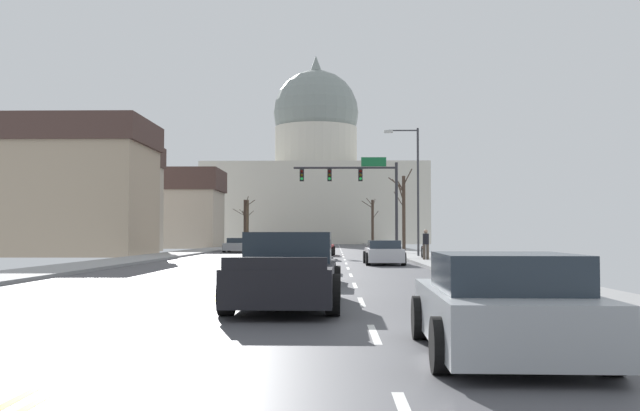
% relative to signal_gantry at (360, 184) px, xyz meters
% --- Properties ---
extents(ground, '(20.00, 180.00, 0.20)m').
position_rel_signal_gantry_xyz_m(ground, '(-4.84, -13.54, -5.32)').
color(ground, '#49494E').
extents(signal_gantry, '(7.91, 0.41, 7.20)m').
position_rel_signal_gantry_xyz_m(signal_gantry, '(0.00, 0.00, 0.00)').
color(signal_gantry, '#28282D').
rests_on(signal_gantry, ground).
extents(street_lamp_right, '(2.21, 0.24, 8.12)m').
position_rel_signal_gantry_xyz_m(street_lamp_right, '(3.09, -8.77, -0.42)').
color(street_lamp_right, '#333338').
rests_on(street_lamp_right, ground).
extents(capitol_building, '(33.58, 19.77, 29.80)m').
position_rel_signal_gantry_xyz_m(capitol_building, '(-4.84, 58.47, 4.63)').
color(capitol_building, beige).
rests_on(capitol_building, ground).
extents(sedan_near_00, '(2.17, 4.72, 1.19)m').
position_rel_signal_gantry_xyz_m(sedan_near_00, '(-2.98, -3.69, -4.78)').
color(sedan_near_00, '#B71414').
rests_on(sedan_near_00, ground).
extents(sedan_near_01, '(2.19, 4.70, 1.28)m').
position_rel_signal_gantry_xyz_m(sedan_near_01, '(-3.14, -11.02, -4.73)').
color(sedan_near_01, '#9EA3A8').
rests_on(sedan_near_01, ground).
extents(sedan_near_02, '(1.96, 4.57, 1.21)m').
position_rel_signal_gantry_xyz_m(sedan_near_02, '(0.54, -17.90, -4.76)').
color(sedan_near_02, silver).
rests_on(sedan_near_02, ground).
extents(sedan_near_03, '(2.12, 4.56, 1.20)m').
position_rel_signal_gantry_xyz_m(sedan_near_03, '(-3.18, -24.63, -4.77)').
color(sedan_near_03, '#6B6056').
rests_on(sedan_near_03, ground).
extents(sedan_near_04, '(2.12, 4.30, 1.26)m').
position_rel_signal_gantry_xyz_m(sedan_near_04, '(-2.97, -31.91, -4.76)').
color(sedan_near_04, black).
rests_on(sedan_near_04, ground).
extents(pickup_truck_near_05, '(2.35, 5.64, 1.59)m').
position_rel_signal_gantry_xyz_m(pickup_truck_near_05, '(-2.98, -38.61, -4.63)').
color(pickup_truck_near_05, black).
rests_on(pickup_truck_near_05, ground).
extents(sedan_near_06, '(2.18, 4.29, 1.31)m').
position_rel_signal_gantry_xyz_m(sedan_near_06, '(0.20, -44.79, -4.72)').
color(sedan_near_06, '#9EA3A8').
rests_on(sedan_near_06, ground).
extents(sedan_oncoming_00, '(2.01, 4.41, 1.18)m').
position_rel_signal_gantry_xyz_m(sedan_oncoming_00, '(-10.11, 5.90, -4.78)').
color(sedan_oncoming_00, '#9EA3A8').
rests_on(sedan_oncoming_00, ground).
extents(sedan_oncoming_01, '(2.11, 4.58, 1.29)m').
position_rel_signal_gantry_xyz_m(sedan_oncoming_01, '(-6.87, 18.42, -4.74)').
color(sedan_oncoming_01, silver).
rests_on(sedan_oncoming_01, ground).
extents(sedan_oncoming_02, '(2.03, 4.53, 1.30)m').
position_rel_signal_gantry_xyz_m(sedan_oncoming_02, '(-6.70, 27.58, -4.73)').
color(sedan_oncoming_02, '#6B6056').
rests_on(sedan_oncoming_02, ground).
extents(sedan_oncoming_03, '(2.08, 4.70, 1.26)m').
position_rel_signal_gantry_xyz_m(sedan_oncoming_03, '(-6.86, 41.36, -4.75)').
color(sedan_oncoming_03, silver).
rests_on(sedan_oncoming_03, ground).
extents(flank_building_00, '(13.92, 7.89, 8.36)m').
position_rel_signal_gantry_xyz_m(flank_building_00, '(-20.94, 21.86, -1.09)').
color(flank_building_00, '#B2A38E').
rests_on(flank_building_00, ground).
extents(flank_building_01, '(13.00, 8.54, 9.53)m').
position_rel_signal_gantry_xyz_m(flank_building_01, '(-21.47, -4.19, -0.52)').
color(flank_building_01, tan).
rests_on(flank_building_01, ground).
extents(flank_building_02, '(9.92, 7.83, 8.87)m').
position_rel_signal_gantry_xyz_m(flank_building_02, '(-21.88, 31.08, -0.84)').
color(flank_building_02, '#B2A38E').
rests_on(flank_building_02, ground).
extents(flank_building_03, '(9.82, 8.38, 9.09)m').
position_rel_signal_gantry_xyz_m(flank_building_03, '(-21.89, 5.20, -0.74)').
color(flank_building_03, '#B2A38E').
rests_on(flank_building_03, ground).
extents(bare_tree_00, '(1.87, 1.92, 6.76)m').
position_rel_signal_gantry_xyz_m(bare_tree_00, '(3.82, 5.56, -1.79)').
color(bare_tree_00, '#423328').
rests_on(bare_tree_00, ground).
extents(bare_tree_01, '(2.69, 1.75, 6.02)m').
position_rel_signal_gantry_xyz_m(bare_tree_01, '(-13.08, 34.77, -2.29)').
color(bare_tree_01, '#423328').
rests_on(bare_tree_01, ground).
extents(bare_tree_02, '(2.19, 1.35, 6.02)m').
position_rel_signal_gantry_xyz_m(bare_tree_02, '(3.06, 39.55, -2.17)').
color(bare_tree_02, '#423328').
rests_on(bare_tree_02, ground).
extents(bare_tree_03, '(2.00, 2.62, 5.85)m').
position_rel_signal_gantry_xyz_m(bare_tree_03, '(-13.41, 39.78, -2.19)').
color(bare_tree_03, '#4C3D2D').
rests_on(bare_tree_03, ground).
extents(pedestrian_00, '(0.35, 0.34, 1.63)m').
position_rel_signal_gantry_xyz_m(pedestrian_00, '(3.05, -14.92, -4.29)').
color(pedestrian_00, '#4C4238').
rests_on(pedestrian_00, ground).
extents(bicycle_parked, '(0.12, 1.77, 0.85)m').
position_rel_signal_gantry_xyz_m(bicycle_parked, '(3.23, -12.29, -4.85)').
color(bicycle_parked, black).
rests_on(bicycle_parked, ground).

